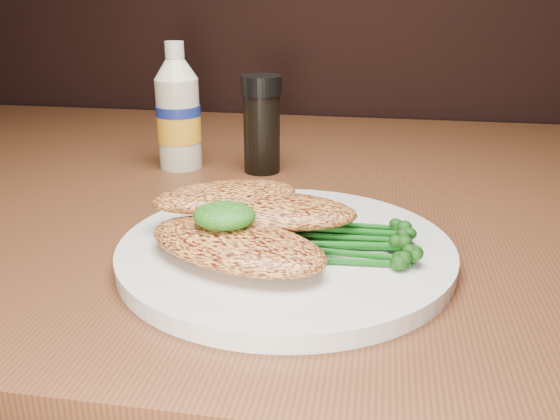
# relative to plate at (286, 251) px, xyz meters

# --- Properties ---
(plate) EXTENTS (0.29, 0.29, 0.01)m
(plate) POSITION_rel_plate_xyz_m (0.00, 0.00, 0.00)
(plate) COLOR silver
(plate) RESTS_ON dining_table
(chicken_front) EXTENTS (0.18, 0.14, 0.03)m
(chicken_front) POSITION_rel_plate_xyz_m (-0.03, -0.04, 0.02)
(chicken_front) COLOR #E89B49
(chicken_front) RESTS_ON plate
(chicken_mid) EXTENTS (0.16, 0.08, 0.02)m
(chicken_mid) POSITION_rel_plate_xyz_m (-0.02, 0.02, 0.03)
(chicken_mid) COLOR #E89B49
(chicken_mid) RESTS_ON plate
(chicken_back) EXTENTS (0.15, 0.12, 0.02)m
(chicken_back) POSITION_rel_plate_xyz_m (-0.06, 0.03, 0.03)
(chicken_back) COLOR #E89B49
(chicken_back) RESTS_ON plate
(pesto_front) EXTENTS (0.06, 0.05, 0.02)m
(pesto_front) POSITION_rel_plate_xyz_m (-0.05, -0.03, 0.04)
(pesto_front) COLOR #08360A
(pesto_front) RESTS_ON chicken_front
(broccolini_bundle) EXTENTS (0.16, 0.13, 0.02)m
(broccolini_bundle) POSITION_rel_plate_xyz_m (0.05, 0.00, 0.02)
(broccolini_bundle) COLOR #125615
(broccolini_bundle) RESTS_ON plate
(mayo_bottle) EXTENTS (0.06, 0.06, 0.16)m
(mayo_bottle) POSITION_rel_plate_xyz_m (-0.18, 0.25, 0.07)
(mayo_bottle) COLOR beige
(mayo_bottle) RESTS_ON dining_table
(pepper_grinder) EXTENTS (0.06, 0.06, 0.12)m
(pepper_grinder) POSITION_rel_plate_xyz_m (-0.07, 0.25, 0.05)
(pepper_grinder) COLOR black
(pepper_grinder) RESTS_ON dining_table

